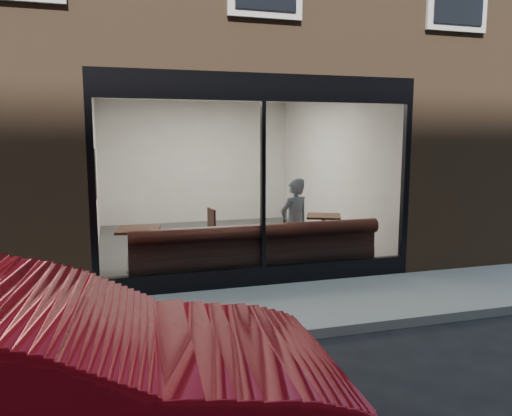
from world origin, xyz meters
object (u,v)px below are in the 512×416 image
object	(u,v)px
banquette	(255,265)
person	(294,225)
cafe_table_right	(324,216)
cafe_chair_right	(275,247)
cafe_table_left	(138,230)
parked_car	(1,401)
cafe_chair_left	(202,247)

from	to	relation	value
banquette	person	size ratio (longest dim) A/B	2.49
cafe_table_right	cafe_chair_right	size ratio (longest dim) A/B	1.42
cafe_table_left	parked_car	distance (m)	5.43
cafe_chair_left	parked_car	bearing A→B (deg)	61.72
person	cafe_table_left	distance (m)	2.62
person	cafe_table_right	distance (m)	1.46
banquette	cafe_chair_left	xyz separation A→B (m)	(-0.60, 1.50, 0.01)
banquette	cafe_table_left	world-z (taller)	cafe_table_left
cafe_table_left	cafe_table_right	world-z (taller)	cafe_table_left
cafe_table_left	cafe_chair_left	xyz separation A→B (m)	(1.19, 0.64, -0.50)
person	cafe_table_right	world-z (taller)	person
banquette	cafe_table_right	distance (m)	2.26
cafe_chair_right	person	bearing A→B (deg)	116.67
person	cafe_table_left	bearing A→B (deg)	-34.91
cafe_chair_right	parked_car	distance (m)	6.64
cafe_chair_left	parked_car	distance (m)	6.40
banquette	cafe_chair_left	distance (m)	1.62
cafe_table_left	banquette	bearing A→B (deg)	-25.89
banquette	cafe_chair_right	world-z (taller)	banquette
cafe_table_right	parked_car	distance (m)	7.40
banquette	person	distance (m)	0.99
person	cafe_table_left	xyz separation A→B (m)	(-2.54, 0.61, -0.06)
banquette	cafe_table_left	distance (m)	2.05
cafe_chair_right	parked_car	xyz separation A→B (m)	(-3.60, -5.56, 0.49)
person	cafe_chair_right	bearing A→B (deg)	-107.69
cafe_table_right	parked_car	size ratio (longest dim) A/B	0.15
cafe_table_right	cafe_chair_left	distance (m)	2.43
cafe_table_left	cafe_chair_left	world-z (taller)	cafe_table_left
parked_car	banquette	bearing A→B (deg)	-29.41
cafe_chair_left	parked_car	size ratio (longest dim) A/B	0.09
cafe_table_left	cafe_chair_right	bearing A→B (deg)	5.73
cafe_table_right	person	bearing A→B (deg)	-134.14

